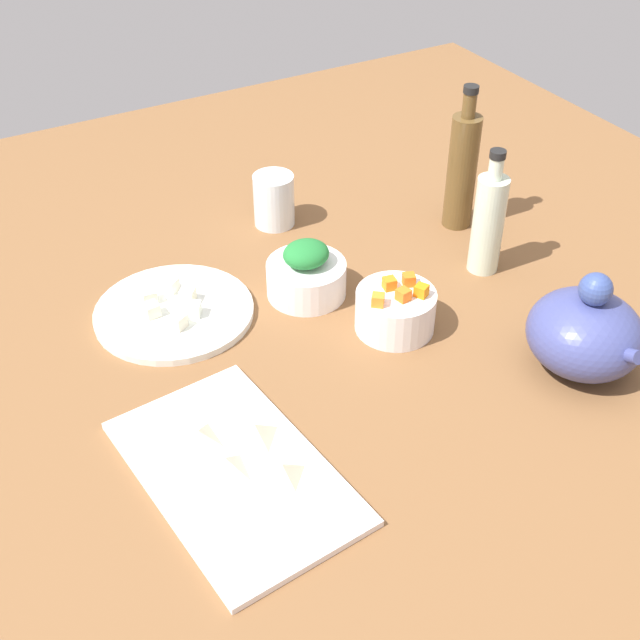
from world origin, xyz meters
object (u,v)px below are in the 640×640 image
(bottle_1, at_px, (462,169))
(drinking_glass_0, at_px, (274,200))
(teapot, at_px, (585,333))
(plate_tofu, at_px, (174,312))
(bowl_carrots, at_px, (395,311))
(cutting_board, at_px, (234,472))
(bottle_0, at_px, (488,222))
(bowl_greens, at_px, (306,279))

(bottle_1, relative_size, drinking_glass_0, 2.74)
(drinking_glass_0, bearing_deg, teapot, 19.58)
(plate_tofu, relative_size, bowl_carrots, 2.04)
(cutting_board, height_order, bottle_0, bottle_0)
(bowl_carrots, bearing_deg, bottle_0, 106.15)
(plate_tofu, distance_m, teapot, 0.62)
(bowl_greens, bearing_deg, bottle_0, 74.58)
(plate_tofu, height_order, bottle_0, bottle_0)
(bowl_greens, height_order, teapot, teapot)
(cutting_board, height_order, bottle_1, bottle_1)
(plate_tofu, distance_m, bowl_greens, 0.22)
(bowl_greens, distance_m, bowl_carrots, 0.16)
(bowl_carrots, bearing_deg, bowl_greens, -152.66)
(bowl_greens, xyz_separation_m, bowl_carrots, (0.14, 0.07, 0.00))
(bottle_1, distance_m, drinking_glass_0, 0.34)
(bottle_0, height_order, drinking_glass_0, bottle_0)
(bowl_greens, height_order, bottle_1, bottle_1)
(bowl_carrots, height_order, drinking_glass_0, drinking_glass_0)
(plate_tofu, bearing_deg, bottle_1, 90.65)
(teapot, bearing_deg, bottle_0, 172.38)
(plate_tofu, relative_size, drinking_glass_0, 2.60)
(teapot, xyz_separation_m, drinking_glass_0, (-0.57, -0.20, -0.01))
(bottle_1, xyz_separation_m, drinking_glass_0, (-0.16, -0.29, -0.06))
(plate_tofu, bearing_deg, bowl_carrots, 55.34)
(bottle_0, relative_size, bottle_1, 0.83)
(bowl_carrots, bearing_deg, cutting_board, -65.97)
(bowl_carrots, distance_m, bottle_1, 0.34)
(plate_tofu, height_order, bottle_1, bottle_1)
(bowl_carrots, xyz_separation_m, teapot, (0.21, 0.18, 0.03))
(cutting_board, xyz_separation_m, plate_tofu, (-0.35, 0.06, 0.00))
(bottle_0, bearing_deg, drinking_glass_0, -141.66)
(teapot, height_order, bottle_1, bottle_1)
(teapot, distance_m, bottle_1, 0.42)
(drinking_glass_0, bearing_deg, bottle_0, 38.34)
(bottle_1, bearing_deg, drinking_glass_0, -119.66)
(plate_tofu, height_order, bowl_greens, bowl_greens)
(bottle_1, bearing_deg, bowl_carrots, -52.99)
(teapot, bearing_deg, bottle_1, 168.25)
(cutting_board, xyz_separation_m, bowl_carrots, (-0.15, 0.34, 0.03))
(bowl_carrots, xyz_separation_m, bottle_1, (-0.20, 0.27, 0.08))
(plate_tofu, xyz_separation_m, drinking_glass_0, (-0.17, 0.26, 0.04))
(bottle_1, bearing_deg, teapot, -11.75)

